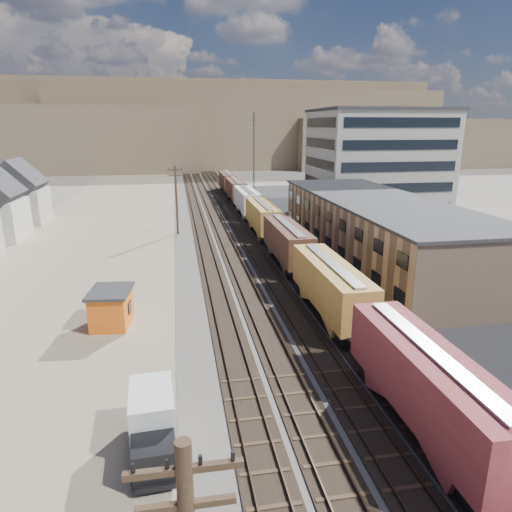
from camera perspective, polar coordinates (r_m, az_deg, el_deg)
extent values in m
plane|color=#6B6356|center=(30.62, 7.71, -14.53)|extent=(300.00, 300.00, 0.00)
cube|color=#4C4742|center=(77.10, -3.42, 4.37)|extent=(18.00, 200.00, 0.06)
cube|color=gray|center=(67.88, -19.44, 1.87)|extent=(24.00, 180.00, 0.03)
cube|color=#232326|center=(69.07, 16.55, 2.36)|extent=(26.00, 120.00, 0.04)
cube|color=black|center=(76.70, -7.15, 4.27)|extent=(2.60, 200.00, 0.08)
cube|color=#38281E|center=(76.65, -7.69, 4.33)|extent=(0.08, 200.00, 0.16)
cube|color=#38281E|center=(76.71, -6.61, 4.38)|extent=(0.08, 200.00, 0.16)
cube|color=black|center=(76.89, -4.91, 4.36)|extent=(2.60, 200.00, 0.08)
cube|color=#38281E|center=(76.81, -5.44, 4.43)|extent=(0.08, 200.00, 0.16)
cube|color=#38281E|center=(76.93, -4.38, 4.47)|extent=(0.08, 200.00, 0.16)
cube|color=black|center=(77.20, -2.68, 4.45)|extent=(2.60, 200.00, 0.08)
cube|color=#38281E|center=(77.09, -3.22, 4.52)|extent=(0.08, 200.00, 0.16)
cube|color=#38281E|center=(77.26, -2.16, 4.56)|extent=(0.08, 200.00, 0.16)
cube|color=black|center=(77.59, -0.63, 4.53)|extent=(2.60, 200.00, 0.08)
cube|color=#38281E|center=(77.45, -1.15, 4.59)|extent=(0.08, 200.00, 0.16)
cube|color=#38281E|center=(77.68, -0.10, 4.63)|extent=(0.08, 200.00, 0.16)
cube|color=black|center=(23.52, 26.88, -24.75)|extent=(2.20, 2.20, 0.90)
cube|color=black|center=(30.58, 15.45, -13.43)|extent=(2.20, 2.20, 0.90)
cube|color=maroon|center=(25.69, 20.69, -14.45)|extent=(3.00, 13.34, 3.40)
cube|color=#B7B7B2|center=(24.87, 21.10, -10.89)|extent=(0.90, 12.32, 0.16)
cube|color=black|center=(34.67, 11.91, -9.52)|extent=(2.20, 2.20, 0.90)
cube|color=black|center=(43.50, 7.04, -3.94)|extent=(2.20, 2.20, 0.90)
cube|color=#AE7B2E|center=(38.24, 9.33, -3.44)|extent=(3.00, 13.34, 3.40)
cube|color=#B7B7B2|center=(37.70, 9.45, -0.89)|extent=(0.90, 12.32, 0.16)
cube|color=black|center=(48.09, 5.32, -1.93)|extent=(2.20, 2.20, 0.90)
cube|color=black|center=(57.54, 2.71, 1.12)|extent=(2.20, 2.20, 0.90)
cube|color=#3F231B|center=(52.23, 3.94, 1.99)|extent=(3.00, 13.34, 3.40)
cube|color=#B7B7B2|center=(51.83, 3.98, 3.90)|extent=(0.90, 12.33, 0.16)
cube|color=black|center=(62.33, 1.70, 2.29)|extent=(2.20, 2.20, 0.90)
cube|color=black|center=(72.06, 0.09, 4.17)|extent=(2.20, 2.20, 0.90)
cube|color=#AE7B2E|center=(66.74, 0.85, 5.10)|extent=(3.00, 13.34, 3.40)
cube|color=#B7B7B2|center=(66.43, 0.85, 6.61)|extent=(0.90, 12.33, 0.16)
cube|color=black|center=(76.94, -0.56, 4.92)|extent=(2.20, 2.20, 0.90)
cube|color=black|center=(86.81, -1.65, 6.18)|extent=(2.20, 2.20, 0.90)
cube|color=silver|center=(81.51, -1.15, 7.08)|extent=(3.00, 13.34, 3.40)
cube|color=#B7B7B2|center=(81.25, -1.16, 8.32)|extent=(0.90, 12.33, 0.16)
cube|color=black|center=(91.74, -2.11, 6.71)|extent=(2.20, 2.20, 0.90)
cube|color=black|center=(101.69, -2.90, 7.61)|extent=(2.20, 2.20, 0.90)
cube|color=#3F231B|center=(96.41, -2.54, 8.44)|extent=(3.00, 13.34, 3.40)
cube|color=#B7B7B2|center=(96.19, -2.55, 9.49)|extent=(0.90, 12.32, 0.16)
cube|color=black|center=(106.66, -3.23, 7.99)|extent=(2.20, 2.20, 0.90)
cube|color=black|center=(116.66, -3.83, 8.66)|extent=(2.20, 2.20, 0.90)
cube|color=#3F231B|center=(111.39, -3.56, 9.44)|extent=(3.00, 13.34, 3.40)
cube|color=#B7B7B2|center=(111.20, -3.58, 10.35)|extent=(0.90, 12.32, 0.16)
cube|color=tan|center=(56.54, 14.85, 3.20)|extent=(12.00, 40.00, 7.00)
cube|color=#2D2D30|center=(55.89, 15.11, 6.80)|extent=(12.40, 40.40, 0.30)
cube|color=black|center=(54.62, 8.97, 1.70)|extent=(0.12, 36.00, 1.20)
cube|color=black|center=(53.97, 9.10, 4.79)|extent=(0.12, 36.00, 1.20)
cube|color=#9E998E|center=(88.19, 14.83, 11.23)|extent=(22.00, 18.00, 18.00)
cube|color=#2D2D30|center=(87.99, 15.27, 17.20)|extent=(22.60, 18.60, 0.50)
cube|color=black|center=(84.23, 7.83, 11.40)|extent=(0.12, 16.00, 16.00)
cube|color=black|center=(80.06, 17.52, 10.60)|extent=(20.00, 0.12, 16.00)
cube|color=#382619|center=(9.31, -8.97, -24.86)|extent=(2.20, 0.14, 0.14)
cube|color=#382619|center=(9.85, -8.75, -28.39)|extent=(1.90, 0.14, 0.14)
cylinder|color=black|center=(9.22, -4.94, -23.92)|extent=(0.08, 0.08, 0.22)
cylinder|color=#382619|center=(67.88, -9.90, 6.85)|extent=(0.32, 0.32, 10.00)
cube|color=#382619|center=(67.34, -10.08, 10.54)|extent=(2.20, 0.14, 0.14)
cube|color=#382619|center=(67.42, -10.05, 9.87)|extent=(1.90, 0.14, 0.14)
cylinder|color=black|center=(67.33, -9.57, 10.69)|extent=(0.08, 0.08, 0.22)
cylinder|color=black|center=(86.52, -0.26, 11.66)|extent=(0.16, 0.16, 18.00)
cube|color=black|center=(86.29, -0.27, 16.64)|extent=(1.20, 0.08, 0.08)
cube|color=#9E998E|center=(85.02, -27.40, 5.57)|extent=(8.00, 8.00, 5.50)
cube|color=#2D2D30|center=(84.55, -27.72, 7.99)|extent=(8.15, 8.16, 8.15)
cube|color=brown|center=(182.57, -27.01, 12.87)|extent=(120.00, 40.00, 22.00)
cube|color=brown|center=(187.24, -1.18, 15.49)|extent=(140.00, 45.00, 28.00)
cube|color=brown|center=(200.93, 20.01, 13.17)|extent=(110.00, 38.00, 18.00)
cube|color=brown|center=(205.08, -10.72, 15.83)|extent=(200.00, 60.00, 32.00)
cube|color=silver|center=(24.54, -12.87, -18.39)|extent=(2.35, 3.68, 2.31)
cube|color=black|center=(22.76, -12.62, -23.43)|extent=(2.06, 1.89, 1.60)
cube|color=black|center=(24.48, -12.60, -22.45)|extent=(2.11, 5.42, 0.27)
cylinder|color=black|center=(23.28, -15.02, -24.99)|extent=(0.32, 0.81, 0.80)
cylinder|color=black|center=(25.90, -10.51, -19.90)|extent=(0.32, 0.81, 0.80)
cube|color=orange|center=(38.43, -17.61, -6.31)|extent=(3.16, 3.98, 2.79)
cube|color=#2D2D30|center=(37.91, -17.80, -4.23)|extent=(3.57, 4.39, 0.23)
cube|color=black|center=(38.08, -15.51, -6.19)|extent=(0.19, 0.93, 0.93)
imported|color=navy|center=(88.09, 14.82, 5.83)|extent=(5.75, 6.04, 1.59)
imported|color=white|center=(76.35, 19.18, 3.96)|extent=(2.00, 4.56, 1.53)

